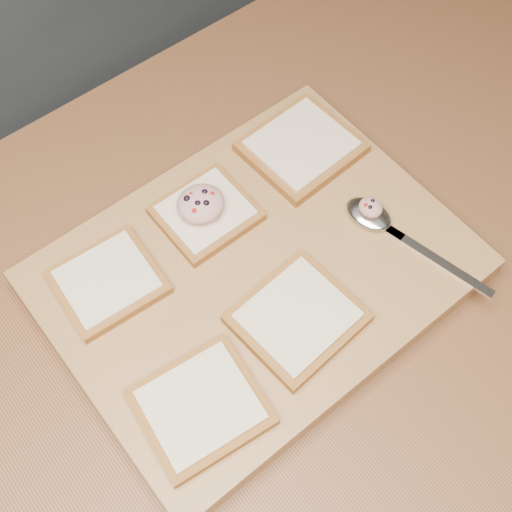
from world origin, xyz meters
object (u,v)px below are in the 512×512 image
Objects in this scene: cutting_board at (256,274)px; spoon at (379,221)px; bread_far_center at (206,213)px; tuna_salad_dollop at (201,204)px.

spoon is at bearing -16.94° from cutting_board.
tuna_salad_dollop reaches higher than bread_far_center.
tuna_salad_dollop reaches higher than spoon.
cutting_board is at bearing -85.19° from tuna_salad_dollop.
tuna_salad_dollop is 0.21m from spoon.
spoon is at bearing -41.57° from bread_far_center.
bread_far_center is 1.88× the size of tuna_salad_dollop.
spoon is (0.16, -0.14, -0.02)m from tuna_salad_dollop.
cutting_board is 4.30× the size of bread_far_center.
tuna_salad_dollop is 0.29× the size of spoon.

